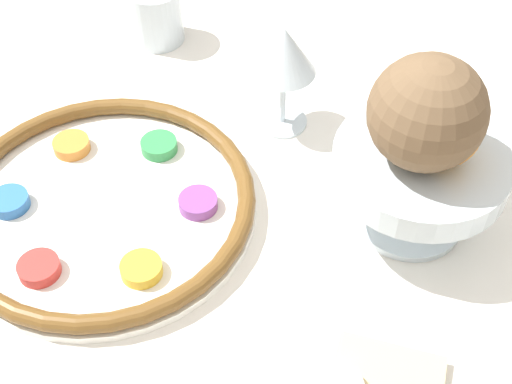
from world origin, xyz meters
TOP-DOWN VIEW (x-y plane):
  - seder_plate at (-0.12, 0.02)m, footprint 0.34×0.34m
  - wine_glass at (0.08, 0.17)m, footprint 0.08×0.08m
  - fruit_stand at (0.22, 0.01)m, footprint 0.18×0.18m
  - orange_fruit at (0.23, 0.01)m, footprint 0.08×0.08m
  - coconut at (0.21, 0.01)m, footprint 0.12×0.12m
  - cup_near at (-0.09, 0.35)m, footprint 0.08×0.08m

SIDE VIEW (x-z plane):
  - seder_plate at x=-0.12m, z-range 0.76..0.79m
  - cup_near at x=-0.09m, z-range 0.76..0.84m
  - fruit_stand at x=0.22m, z-range 0.79..0.89m
  - wine_glass at x=0.08m, z-range 0.80..0.94m
  - orange_fruit at x=0.23m, z-range 0.87..0.95m
  - coconut at x=0.21m, z-range 0.87..0.98m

